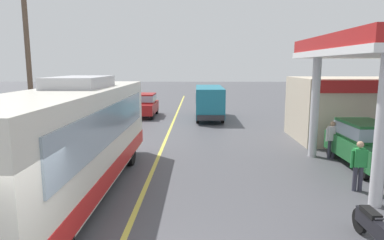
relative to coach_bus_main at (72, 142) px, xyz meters
The scene contains 11 objects.
ground 15.24m from the coach_bus_main, 81.94° to the left, with size 120.00×120.00×0.00m, color #4C4C51.
lane_divider_stripe 10.36m from the coach_bus_main, 78.01° to the left, with size 0.16×50.00×0.01m, color #D8CC4C.
coach_bus_main is the anchor object (origin of this frame).
gas_station_roadside 14.22m from the coach_bus_main, 26.04° to the left, with size 9.10×11.95×5.10m.
car_at_pump 11.10m from the coach_bus_main, 16.93° to the left, with size 1.70×4.20×1.82m.
minibus_opposing_lane 16.19m from the coach_bus_main, 72.81° to the left, with size 2.04×6.13×2.44m.
motorcycle_parked_forecourt 8.43m from the coach_bus_main, 20.08° to the right, with size 0.55×1.80×0.92m.
pedestrian_near_pump 9.12m from the coach_bus_main, ahead, with size 0.55×0.22×1.66m.
pedestrian_by_shop 10.69m from the coach_bus_main, 24.06° to the left, with size 0.55×0.22×1.66m.
car_trailing_behind_bus 16.65m from the coach_bus_main, 91.04° to the left, with size 1.70×4.20×1.82m.
utility_pole_roadside 7.97m from the coach_bus_main, 124.58° to the left, with size 1.80×0.24×8.84m.
Camera 1 is at (1.72, -4.99, 4.04)m, focal length 31.32 mm.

